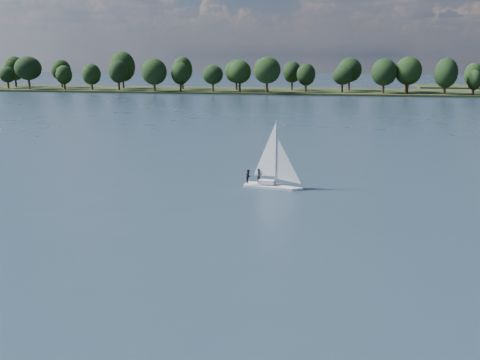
# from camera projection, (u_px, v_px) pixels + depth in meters

# --- Properties ---
(ground) EXTENTS (700.00, 700.00, 0.00)m
(ground) POSITION_uv_depth(u_px,v_px,m) (279.00, 126.00, 116.60)
(ground) COLOR #233342
(ground) RESTS_ON ground
(far_shore) EXTENTS (660.00, 40.00, 1.50)m
(far_shore) POSITION_uv_depth(u_px,v_px,m) (307.00, 92.00, 223.94)
(far_shore) COLOR black
(far_shore) RESTS_ON ground
(sailboat) EXTENTS (6.49, 2.62, 8.30)m
(sailboat) POSITION_uv_depth(u_px,v_px,m) (270.00, 168.00, 61.97)
(sailboat) COLOR white
(sailboat) RESTS_ON ground
(treeline) EXTENTS (562.82, 74.34, 17.93)m
(treeline) POSITION_uv_depth(u_px,v_px,m) (305.00, 73.00, 218.33)
(treeline) COLOR black
(treeline) RESTS_ON ground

